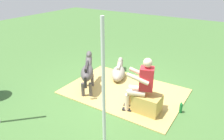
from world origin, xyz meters
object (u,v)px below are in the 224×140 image
object	(u,v)px
pony_standing	(87,71)
tent_pole_left	(104,92)
soda_bottle	(181,107)
pony_lying	(119,72)
hay_bale	(147,103)
person_seated	(141,83)

from	to	relation	value
pony_standing	tent_pole_left	size ratio (longest dim) A/B	0.49
soda_bottle	pony_lying	bearing A→B (deg)	-20.78
hay_bale	person_seated	world-z (taller)	person_seated
pony_standing	hay_bale	bearing A→B (deg)	176.98
hay_bale	soda_bottle	xyz separation A→B (m)	(-0.68, -0.40, -0.09)
soda_bottle	person_seated	bearing A→B (deg)	27.35
pony_standing	soda_bottle	xyz separation A→B (m)	(-2.48, -0.30, -0.42)
person_seated	pony_lying	distance (m)	1.92
pony_standing	tent_pole_left	bearing A→B (deg)	135.83
pony_standing	soda_bottle	distance (m)	2.54
soda_bottle	tent_pole_left	world-z (taller)	tent_pole_left
hay_bale	person_seated	xyz separation A→B (m)	(0.16, 0.04, 0.50)
person_seated	tent_pole_left	xyz separation A→B (m)	(-0.01, 1.47, 0.48)
tent_pole_left	pony_standing	bearing A→B (deg)	-44.17
hay_bale	pony_lying	distance (m)	1.93
hay_bale	tent_pole_left	size ratio (longest dim) A/B	0.26
pony_standing	tent_pole_left	world-z (taller)	tent_pole_left
hay_bale	pony_standing	xyz separation A→B (m)	(1.80, -0.10, 0.34)
pony_standing	pony_lying	world-z (taller)	pony_standing
pony_standing	soda_bottle	world-z (taller)	pony_standing
tent_pole_left	person_seated	bearing A→B (deg)	-89.69
hay_bale	tent_pole_left	distance (m)	1.81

